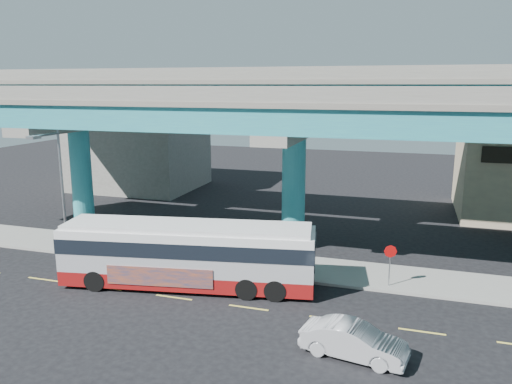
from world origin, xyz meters
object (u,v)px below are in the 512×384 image
(sedan, at_px, (354,341))
(street_lamp, at_px, (55,175))
(stop_sign, at_px, (390,257))
(transit_bus, at_px, (188,252))
(parked_car, at_px, (122,238))

(sedan, distance_m, street_lamp, 20.71)
(sedan, relative_size, street_lamp, 0.57)
(sedan, relative_size, stop_sign, 1.95)
(stop_sign, bearing_deg, sedan, -89.43)
(transit_bus, bearing_deg, parked_car, 137.88)
(street_lamp, xyz_separation_m, stop_sign, (20.07, 0.74, -3.43))
(sedan, bearing_deg, stop_sign, 2.14)
(sedan, distance_m, parked_car, 18.30)
(street_lamp, bearing_deg, sedan, -19.39)
(sedan, relative_size, parked_car, 1.15)
(parked_car, bearing_deg, street_lamp, 132.34)
(transit_bus, height_order, stop_sign, transit_bus)
(parked_car, bearing_deg, stop_sign, -87.39)
(stop_sign, bearing_deg, transit_bus, -156.05)
(transit_bus, distance_m, stop_sign, 10.65)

